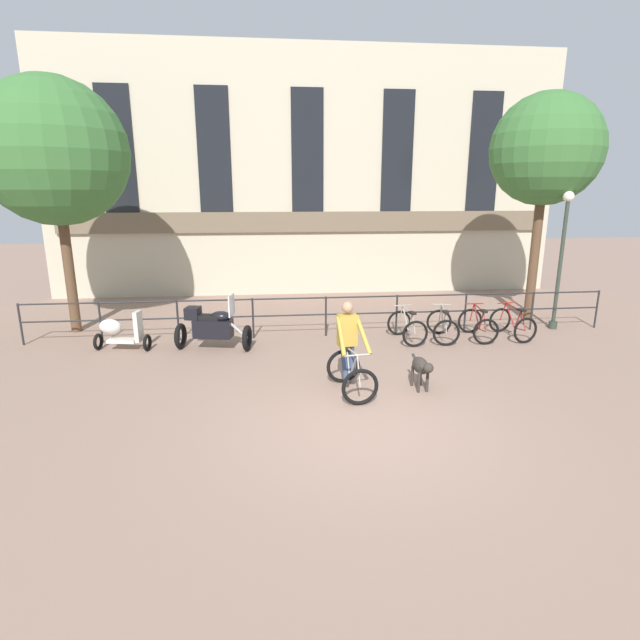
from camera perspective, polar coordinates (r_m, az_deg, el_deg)
The scene contains 14 objects.
ground_plane at distance 8.27m, azimuth 5.01°, elevation -12.06°, with size 60.00×60.00×0.00m, color #8E7060.
canal_railing at distance 12.88m, azimuth 0.68°, elevation 1.21°, with size 15.05×0.05×1.05m.
building_facade at distance 18.29m, azimuth -1.52°, elevation 16.23°, with size 18.00×0.72×8.43m.
cyclist_with_bike at distance 9.36m, azimuth 3.39°, elevation -3.70°, with size 0.82×1.24×1.70m.
dog at distance 9.66m, azimuth 11.53°, elevation -5.29°, with size 0.30×0.92×0.65m.
parked_motorcycle at distance 12.07m, azimuth -12.19°, elevation -0.78°, with size 1.84×0.97×1.35m.
parked_bicycle_near_lamp at distance 12.73m, azimuth 9.91°, elevation -0.81°, with size 0.78×1.18×0.86m.
parked_bicycle_mid_left at distance 13.01m, azimuth 13.84°, elevation -0.68°, with size 0.84×1.21×0.86m.
parked_bicycle_mid_right at distance 13.35m, azimuth 17.59°, elevation -0.55°, with size 0.69×1.13×0.86m.
parked_bicycle_far_end at distance 13.75m, azimuth 21.14°, elevation -0.43°, with size 0.83×1.20×0.86m.
parked_scooter at distance 12.69m, azimuth -21.91°, elevation -1.24°, with size 1.33×0.61×0.96m.
street_lamp at distance 14.80m, azimuth 25.89°, elevation 6.93°, with size 0.28×0.28×3.68m.
tree_canalside_left at distance 14.56m, azimuth -28.12°, elevation 16.51°, with size 3.60×3.60×6.40m.
tree_canalside_right at distance 15.47m, azimuth 24.41°, elevation 17.23°, with size 2.97×2.97×6.24m.
Camera 1 is at (-1.48, -7.23, 3.72)m, focal length 28.00 mm.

